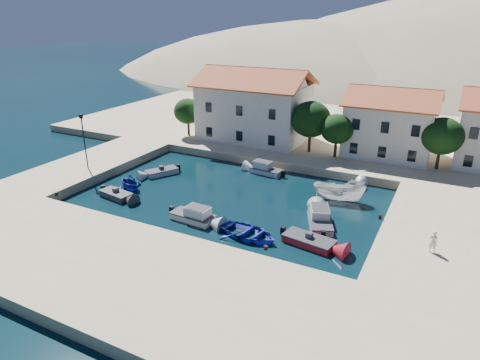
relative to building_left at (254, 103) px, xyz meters
name	(u,v)px	position (x,y,z in m)	size (l,w,h in m)	color
ground	(173,242)	(6.00, -28.00, -5.94)	(400.00, 400.00, 0.00)	black
quay_south	(122,273)	(6.00, -34.00, -5.44)	(52.00, 12.00, 1.00)	tan
quay_east	(453,239)	(26.50, -18.00, -5.44)	(11.00, 20.00, 1.00)	tan
quay_west	(92,165)	(-13.00, -18.00, -5.44)	(8.00, 20.00, 1.00)	tan
quay_north	(329,132)	(8.00, 10.00, -5.44)	(80.00, 36.00, 1.00)	tan
hills	(456,149)	(26.64, 95.62, -29.34)	(254.00, 176.00, 99.00)	tan
building_left	(254,103)	(0.00, 0.00, 0.00)	(14.70, 9.45, 9.70)	beige
building_mid	(391,121)	(18.00, 1.00, -0.71)	(10.50, 8.40, 8.30)	beige
trees	(322,124)	(10.51, -2.54, -1.10)	(37.30, 5.30, 6.45)	#382314
lamppost	(84,136)	(-11.50, -20.00, -1.18)	(0.35, 0.25, 6.22)	black
bollards	(225,217)	(8.80, -24.13, -4.79)	(29.36, 9.56, 0.30)	black
motorboat_grey_sw	(116,195)	(-4.44, -23.22, -5.64)	(3.79, 2.16, 1.25)	#38363C
cabin_cruiser_south	(193,215)	(5.32, -23.95, -5.46)	(4.22, 1.99, 1.60)	silver
rowboat_south	(249,237)	(11.20, -24.42, -5.94)	(3.67, 5.14, 1.06)	navy
motorboat_red_se	(309,241)	(16.09, -23.25, -5.64)	(4.43, 2.51, 1.25)	maroon
cabin_cruiser_east	(320,220)	(15.84, -19.49, -5.46)	(3.54, 4.99, 1.60)	silver
boat_east	(338,200)	(15.92, -13.53, -5.94)	(1.94, 5.16, 1.99)	silver
motorboat_white_ne	(352,189)	(16.57, -10.58, -5.64)	(2.02, 3.54, 1.25)	silver
rowboat_west	(131,188)	(-4.81, -20.66, -5.94)	(2.92, 3.39, 1.78)	navy
motorboat_white_west	(162,172)	(-4.37, -15.71, -5.64)	(3.23, 4.03, 1.25)	silver
cabin_cruiser_north	(266,170)	(6.32, -9.87, -5.46)	(3.96, 1.99, 1.60)	silver
pedestrian	(433,241)	(25.08, -21.79, -4.07)	(0.63, 0.41, 1.72)	silver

